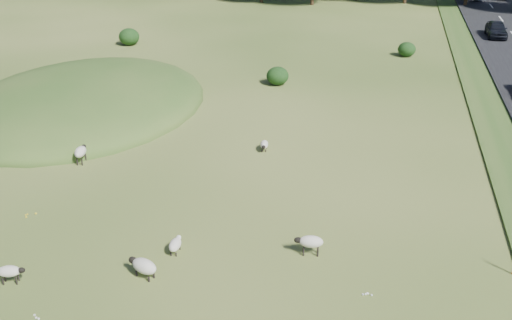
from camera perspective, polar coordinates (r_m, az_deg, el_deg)
The scene contains 10 objects.
ground at distance 43.98m, azimuth 2.23°, elevation 7.78°, with size 160.00×160.00×0.00m, color #2F4D18.
mound at distance 40.90m, azimuth -16.86°, elevation 5.32°, with size 16.00×20.00×4.00m, color #33561E.
shrubs at distance 50.49m, azimuth -2.13°, elevation 10.94°, with size 27.27×12.16×1.57m.
sheep_0 at distance 23.39m, azimuth -8.08°, elevation -8.35°, with size 0.48×1.03×0.59m.
sheep_1 at distance 23.02m, azimuth 5.44°, elevation -8.14°, with size 1.21×0.63×0.85m.
sheep_2 at distance 22.18m, azimuth -11.18°, elevation -10.35°, with size 1.39×0.93×0.77m.
sheep_3 at distance 31.95m, azimuth 0.83°, elevation 1.55°, with size 0.55×1.02×0.57m.
sheep_4 at distance 31.83m, azimuth -17.14°, elevation 0.80°, with size 0.73×1.30×0.91m.
sheep_5 at distance 23.29m, azimuth -23.40°, elevation -10.19°, with size 1.08×0.67×0.75m.
car_1 at distance 61.87m, azimuth 22.90°, elevation 11.97°, with size 1.78×4.41×1.50m, color black.
Camera 1 is at (7.89, -21.19, 13.24)m, focal length 40.00 mm.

